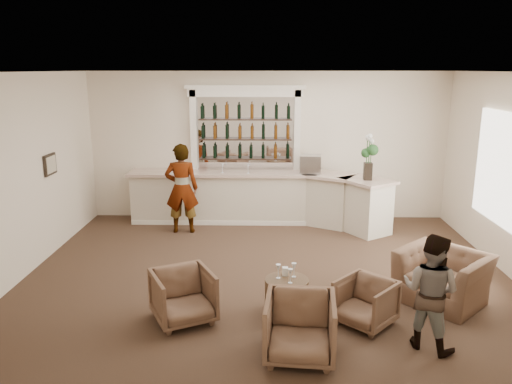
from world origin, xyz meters
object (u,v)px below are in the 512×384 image
Objects in this scene: bar_counter at (260,198)px; espresso_machine at (310,164)px; armchair_far at (442,277)px; cocktail_table at (287,296)px; armchair_left at (183,296)px; sommelier at (182,188)px; armchair_right at (365,302)px; guest at (430,292)px; armchair_center at (300,328)px; flower_vase at (369,154)px.

bar_counter is 12.76× the size of espresso_machine.
bar_counter is at bearing 171.23° from armchair_far.
cocktail_table is 4.39m from espresso_machine.
armchair_left is at bearing -102.24° from bar_counter.
armchair_left is (-1.41, -0.27, 0.11)m from cocktail_table.
sommelier is (-2.05, 3.54, 0.69)m from cocktail_table.
armchair_left is at bearing -138.57° from armchair_right.
cocktail_table is (0.44, -4.20, -0.32)m from bar_counter.
guest is 5.18m from espresso_machine.
sommelier reaches higher than cocktail_table.
armchair_center is 0.90× the size of flower_vase.
armchair_far is 3.43m from flower_vase.
bar_counter is at bearing 150.56° from armchair_right.
espresso_machine reaches higher than armchair_center.
cocktail_table is 0.73× the size of armchair_center.
flower_vase is at bearing 23.45° from armchair_left.
flower_vase is at bearing 121.75° from armchair_right.
bar_counter reaches higher than cocktail_table.
sommelier is 5.16m from armchair_center.
armchair_center is (1.52, -0.85, 0.03)m from armchair_left.
sommelier is at bearing 120.12° from cocktail_table.
flower_vase reaches higher than bar_counter.
bar_counter is 7.28× the size of armchair_left.
cocktail_table is 0.33× the size of sommelier.
armchair_left is 5.14m from flower_vase.
armchair_far reaches higher than cocktail_table.
armchair_center is at bearing -84.04° from bar_counter.
armchair_far is at bearing -60.00° from espresso_machine.
bar_counter reaches higher than armchair_left.
sommelier is 2.39× the size of armchair_left.
bar_counter reaches higher than armchair_far.
cocktail_table is at bearing -124.45° from armchair_far.
guest is 1.73× the size of armchair_center.
armchair_center is at bearing 110.53° from sommelier.
cocktail_table is 1.13m from armchair_center.
armchair_left is 2.45m from armchair_right.
armchair_right is at bearing 0.06° from guest.
guest reaches higher than armchair_far.
flower_vase is at bearing 63.61° from cocktail_table.
guest is 0.94m from armchair_right.
flower_vase is at bearing -52.04° from guest.
guest reaches higher than bar_counter.
cocktail_table is 0.78× the size of armchair_left.
armchair_center is 0.72× the size of armchair_far.
cocktail_table is at bearing 100.66° from armchair_center.
espresso_machine reaches higher than armchair_right.
armchair_center is at bearing -99.68° from armchair_far.
armchair_right is (1.04, -0.31, 0.07)m from cocktail_table.
armchair_right is (-0.66, 0.53, -0.41)m from guest.
armchair_left is at bearing 95.16° from sommelier.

